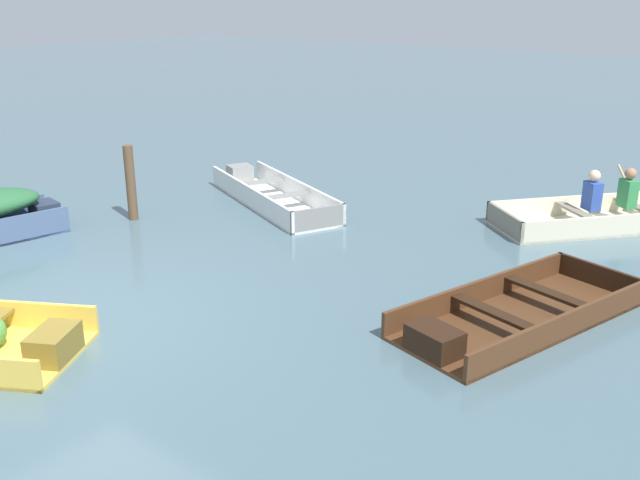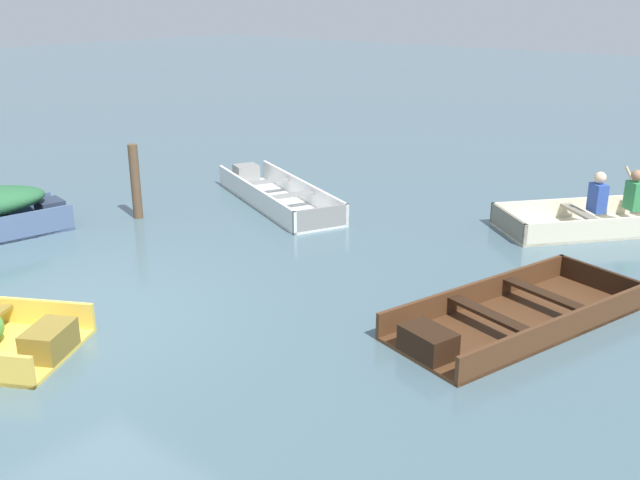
{
  "view_description": "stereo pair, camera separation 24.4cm",
  "coord_description": "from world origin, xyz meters",
  "px_view_note": "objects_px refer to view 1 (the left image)",
  "views": [
    {
      "loc": [
        6.64,
        -3.95,
        3.48
      ],
      "look_at": [
        1.12,
        3.1,
        0.35
      ],
      "focal_mm": 40.0,
      "sensor_mm": 36.0,
      "label": 1
    },
    {
      "loc": [
        6.83,
        -3.8,
        3.48
      ],
      "look_at": [
        1.12,
        3.1,
        0.35
      ],
      "focal_mm": 40.0,
      "sensor_mm": 36.0,
      "label": 2
    }
  ],
  "objects_px": {
    "rowboat_cream_with_crew": "(622,211)",
    "skiff_dark_varnish_far_moored": "(512,316)",
    "mooring_post": "(131,183)",
    "skiff_white_mid_moored": "(270,195)"
  },
  "relations": [
    {
      "from": "skiff_white_mid_moored",
      "to": "mooring_post",
      "type": "bearing_deg",
      "value": -116.9
    },
    {
      "from": "skiff_white_mid_moored",
      "to": "rowboat_cream_with_crew",
      "type": "bearing_deg",
      "value": 25.5
    },
    {
      "from": "skiff_dark_varnish_far_moored",
      "to": "mooring_post",
      "type": "xyz_separation_m",
      "value": [
        -6.41,
        -0.13,
        0.5
      ]
    },
    {
      "from": "skiff_white_mid_moored",
      "to": "rowboat_cream_with_crew",
      "type": "height_order",
      "value": "rowboat_cream_with_crew"
    },
    {
      "from": "mooring_post",
      "to": "skiff_dark_varnish_far_moored",
      "type": "bearing_deg",
      "value": 1.2
    },
    {
      "from": "skiff_dark_varnish_far_moored",
      "to": "rowboat_cream_with_crew",
      "type": "relative_size",
      "value": 0.94
    },
    {
      "from": "skiff_white_mid_moored",
      "to": "mooring_post",
      "type": "height_order",
      "value": "mooring_post"
    },
    {
      "from": "rowboat_cream_with_crew",
      "to": "mooring_post",
      "type": "xyz_separation_m",
      "value": [
        -6.28,
        -4.59,
        0.39
      ]
    },
    {
      "from": "rowboat_cream_with_crew",
      "to": "skiff_dark_varnish_far_moored",
      "type": "bearing_deg",
      "value": -88.28
    },
    {
      "from": "skiff_dark_varnish_far_moored",
      "to": "rowboat_cream_with_crew",
      "type": "bearing_deg",
      "value": 91.72
    }
  ]
}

